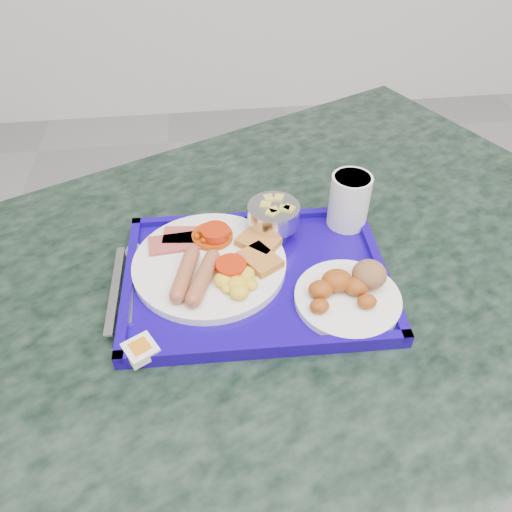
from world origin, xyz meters
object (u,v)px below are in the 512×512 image
at_px(table, 266,352).
at_px(juice_cup, 349,199).
at_px(fruit_bowl, 274,215).
at_px(tray, 256,278).
at_px(bread_plate, 350,291).
at_px(main_plate, 213,262).

distance_m(table, juice_cup, 0.32).
relative_size(fruit_bowl, juice_cup, 0.91).
xyz_separation_m(tray, bread_plate, (0.13, -0.06, 0.02)).
xyz_separation_m(tray, juice_cup, (0.17, 0.11, 0.05)).
distance_m(table, bread_plate, 0.27).
bearing_deg(table, bread_plate, -35.97).
xyz_separation_m(bread_plate, fruit_bowl, (-0.09, 0.16, 0.02)).
relative_size(bread_plate, fruit_bowl, 1.81).
distance_m(tray, bread_plate, 0.14).
bearing_deg(fruit_bowl, main_plate, -145.69).
height_order(tray, bread_plate, bread_plate).
distance_m(fruit_bowl, juice_cup, 0.13).
height_order(main_plate, bread_plate, bread_plate).
height_order(main_plate, fruit_bowl, fruit_bowl).
bearing_deg(bread_plate, fruit_bowl, 118.73).
relative_size(tray, bread_plate, 2.65).
bearing_deg(bread_plate, main_plate, 155.42).
height_order(table, main_plate, main_plate).
xyz_separation_m(table, tray, (-0.02, -0.01, 0.21)).
bearing_deg(bread_plate, tray, 153.58).
relative_size(tray, fruit_bowl, 4.80).
bearing_deg(main_plate, fruit_bowl, 34.31).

